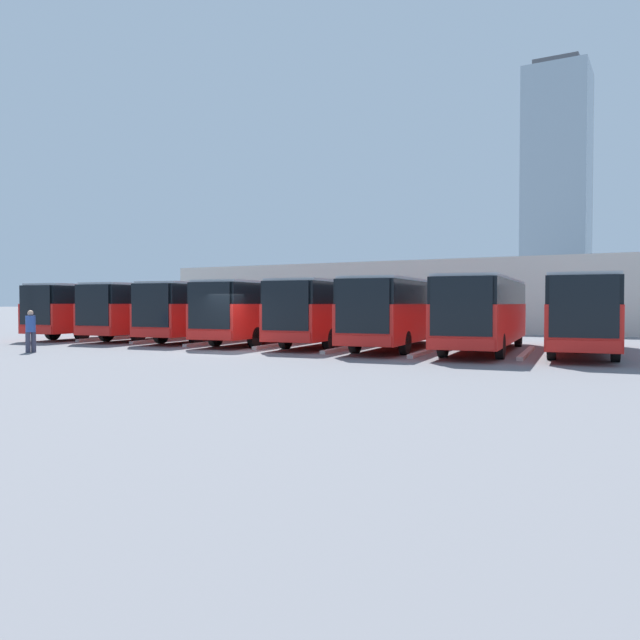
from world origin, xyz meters
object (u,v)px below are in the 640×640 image
Objects in this scene: bus_0 at (583,311)px; bus_6 at (163,309)px; bus_3 at (336,310)px; bus_7 at (112,308)px; pedestrian at (31,330)px; bus_1 at (485,311)px; bus_4 at (270,309)px; bus_5 at (216,309)px; bus_2 at (403,310)px.

bus_0 is 22.96m from bus_6.
bus_6 is (11.48, 0.10, 0.00)m from bus_3.
bus_3 and bus_7 have the same top height.
bus_7 is 6.63× the size of pedestrian.
bus_6 is (19.13, -0.63, 0.00)m from bus_1.
bus_4 is 7.65m from bus_6.
bus_1 and bus_3 have the same top height.
bus_4 is 1.00× the size of bus_5.
bus_0 reaches higher than pedestrian.
bus_3 is at bearing 163.75° from pedestrian.
bus_2 is 6.63× the size of pedestrian.
bus_1 reaches higher than pedestrian.
bus_0 is at bearing 174.60° from bus_3.
bus_6 is at bearing -8.40° from bus_2.
bus_6 is (15.30, -0.51, 0.00)m from bus_2.
bus_1 is 15.32m from bus_5.
pedestrian is (12.81, 10.06, -0.81)m from bus_2.
pedestrian is at bearing 24.38° from bus_1.
pedestrian is (5.16, 10.42, -0.81)m from bus_4.
bus_4 is at bearing 172.32° from bus_6.
bus_2 is 7.66m from bus_4.
bus_3 is at bearing 175.54° from bus_7.
bus_7 is at bearing -4.86° from bus_0.
bus_4 is 11.48m from bus_7.
pedestrian is at bearing 115.47° from bus_7.
bus_2 is 1.00× the size of bus_4.
bus_2 is 1.00× the size of bus_3.
bus_5 is 7.68m from bus_7.
bus_2 is at bearing -0.29° from bus_0.
bus_5 is at bearing 177.94° from bus_7.
bus_6 reaches higher than pedestrian.
bus_4 and bus_7 have the same top height.
bus_1 is at bearing 144.69° from pedestrian.
bus_0 is 23.20m from pedestrian.
bus_2 is at bearing 170.88° from bus_4.
bus_1 is 1.00× the size of bus_6.
bus_4 is 11.65m from pedestrian.
bus_5 and bus_6 have the same top height.
bus_3 is 1.00× the size of bus_6.
bus_0 and bus_3 have the same top height.
pedestrian is at bearing 31.67° from bus_2.
bus_5 is (11.48, -0.66, 0.00)m from bus_2.
bus_0 is 1.00× the size of bus_7.
bus_1 is at bearing 171.62° from bus_6.
bus_1 is 22.96m from bus_7.
bus_1 is 3.83m from bus_2.
bus_3 is at bearing 177.41° from bus_4.
bus_1 is at bearing 171.70° from bus_2.
bus_5 is at bearing -11.13° from bus_4.
bus_2 is 19.13m from bus_7.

